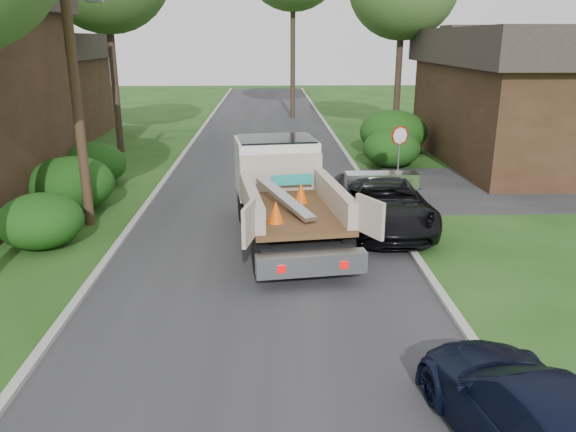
% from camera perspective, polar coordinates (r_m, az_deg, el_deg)
% --- Properties ---
extents(ground, '(120.00, 120.00, 0.00)m').
position_cam_1_polar(ground, '(13.37, -2.68, -7.32)').
color(ground, '#1A4212').
rests_on(ground, ground).
extents(road, '(8.00, 90.00, 0.02)m').
position_cam_1_polar(road, '(22.83, -2.43, 3.31)').
color(road, '#28282B').
rests_on(road, ground).
extents(side_street, '(16.00, 7.00, 0.02)m').
position_cam_1_polar(side_street, '(24.84, 26.48, 2.64)').
color(side_street, '#28282B').
rests_on(side_street, ground).
extents(curb_left, '(0.20, 90.00, 0.12)m').
position_cam_1_polar(curb_left, '(23.22, -12.62, 3.28)').
color(curb_left, '#9E9E99').
rests_on(curb_left, ground).
extents(curb_right, '(0.20, 90.00, 0.12)m').
position_cam_1_polar(curb_right, '(23.14, 7.79, 3.50)').
color(curb_right, '#9E9E99').
rests_on(curb_right, ground).
extents(stop_sign, '(0.71, 0.32, 2.48)m').
position_cam_1_polar(stop_sign, '(22.05, 11.25, 7.20)').
color(stop_sign, slate).
rests_on(stop_sign, ground).
extents(utility_pole, '(2.42, 1.25, 10.00)m').
position_cam_1_polar(utility_pole, '(18.03, -21.10, 15.02)').
color(utility_pole, '#382619').
rests_on(utility_pole, ground).
extents(house_left_far, '(7.56, 7.56, 6.00)m').
position_cam_1_polar(house_left_far, '(36.86, -24.36, 12.07)').
color(house_left_far, '#352215').
rests_on(house_left_far, ground).
extents(house_right, '(9.72, 12.96, 6.20)m').
position_cam_1_polar(house_right, '(29.19, 24.53, 11.20)').
color(house_right, '#352215').
rests_on(house_right, ground).
extents(hedge_left_a, '(2.34, 2.34, 1.53)m').
position_cam_1_polar(hedge_left_a, '(17.13, -23.83, -0.45)').
color(hedge_left_a, '#0F3E0E').
rests_on(hedge_left_a, ground).
extents(hedge_left_b, '(2.86, 2.86, 1.87)m').
position_cam_1_polar(hedge_left_b, '(20.34, -21.18, 3.05)').
color(hedge_left_b, '#0F3E0E').
rests_on(hedge_left_b, ground).
extents(hedge_left_c, '(2.60, 2.60, 1.70)m').
position_cam_1_polar(hedge_left_c, '(23.69, -19.20, 4.97)').
color(hedge_left_c, '#0F3E0E').
rests_on(hedge_left_c, ground).
extents(hedge_right_a, '(2.60, 2.60, 1.70)m').
position_cam_1_polar(hedge_right_a, '(26.18, 10.48, 6.78)').
color(hedge_right_a, '#0F3E0E').
rests_on(hedge_right_a, ground).
extents(hedge_right_b, '(3.38, 3.38, 2.21)m').
position_cam_1_polar(hedge_right_b, '(29.17, 10.63, 8.37)').
color(hedge_right_b, '#0F3E0E').
rests_on(hedge_right_b, ground).
extents(flatbed_truck, '(3.77, 7.27, 2.64)m').
position_cam_1_polar(flatbed_truck, '(16.90, -0.59, 3.22)').
color(flatbed_truck, black).
rests_on(flatbed_truck, ground).
extents(black_pickup, '(2.74, 5.74, 1.58)m').
position_cam_1_polar(black_pickup, '(17.67, 9.60, 1.45)').
color(black_pickup, black).
rests_on(black_pickup, ground).
extents(navy_suv, '(2.55, 4.88, 1.35)m').
position_cam_1_polar(navy_suv, '(8.79, 23.89, -18.42)').
color(navy_suv, black).
rests_on(navy_suv, ground).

